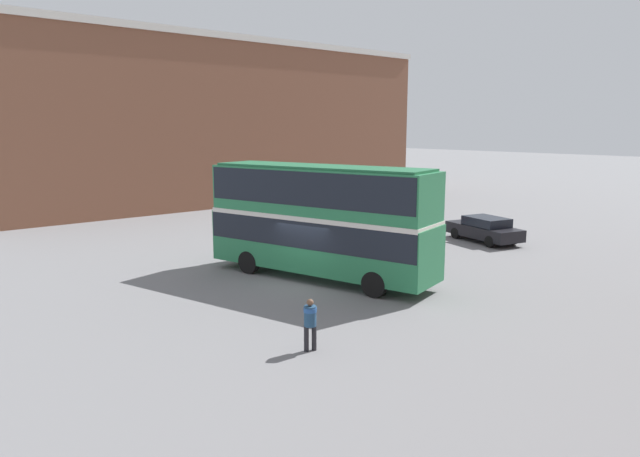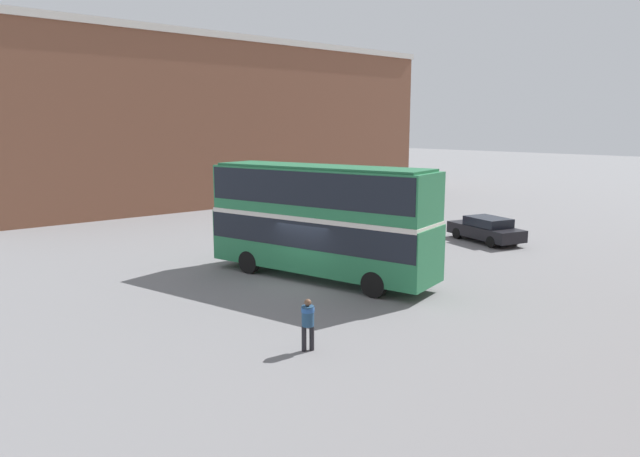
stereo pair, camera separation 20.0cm
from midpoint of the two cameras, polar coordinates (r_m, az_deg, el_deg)
The scene contains 6 objects.
ground_plane at distance 23.85m, azimuth -1.48°, elevation -5.54°, with size 240.00×240.00×0.00m, color slate.
building_row_left at distance 51.26m, azimuth -10.64°, elevation 10.39°, with size 9.83×39.72×13.63m.
double_decker_bus at distance 24.12m, azimuth -0.24°, elevation 1.38°, with size 10.57×5.09×4.85m.
pedestrian_foreground at distance 16.69m, azimuth -1.34°, elevation -9.06°, with size 0.50×0.50×1.57m.
parked_car_kerb_near at distance 33.61m, azimuth 15.96°, elevation -0.05°, with size 4.86×2.86×1.43m.
parked_car_kerb_far at distance 36.96m, azimuth 1.78°, elevation 1.32°, with size 4.13×2.35×1.53m.
Camera 1 is at (17.87, -14.43, 6.44)m, focal length 32.00 mm.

